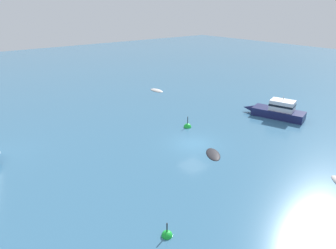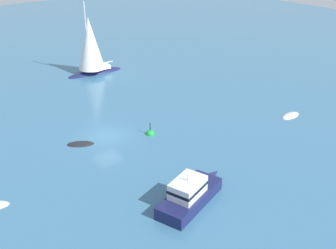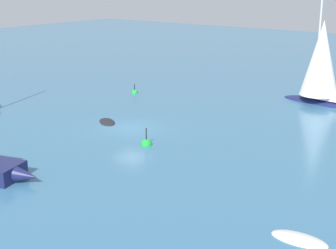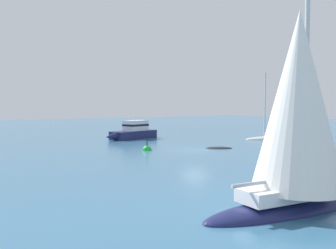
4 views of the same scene
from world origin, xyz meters
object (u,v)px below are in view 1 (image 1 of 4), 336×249
(tender, at_px, (157,91))
(motor_cruiser, at_px, (277,110))
(dinghy, at_px, (213,154))
(channel_buoy, at_px, (167,236))
(mooring_buoy, at_px, (187,127))

(tender, xyz_separation_m, motor_cruiser, (18.71, 4.48, 0.86))
(motor_cruiser, bearing_deg, tender, -3.51)
(dinghy, bearing_deg, tender, -168.41)
(dinghy, xyz_separation_m, tender, (-20.69, 8.78, 0.00))
(channel_buoy, distance_m, mooring_buoy, 17.02)
(dinghy, bearing_deg, channel_buoy, -26.02)
(motor_cruiser, bearing_deg, channel_buoy, 91.01)
(channel_buoy, bearing_deg, mooring_buoy, 134.00)
(channel_buoy, bearing_deg, tender, 144.74)
(motor_cruiser, distance_m, mooring_buoy, 11.61)
(dinghy, distance_m, mooring_buoy, 6.84)
(tender, bearing_deg, mooring_buoy, -27.09)
(dinghy, xyz_separation_m, motor_cruiser, (-1.98, 13.26, 0.86))
(tender, xyz_separation_m, channel_buoy, (26.16, -18.49, 0.01))
(tender, relative_size, motor_cruiser, 0.36)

